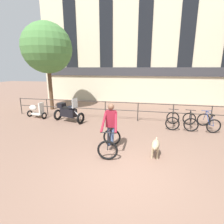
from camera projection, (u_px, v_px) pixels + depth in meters
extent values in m
plane|color=#7A5B4C|center=(124.00, 174.00, 4.95)|extent=(60.00, 60.00, 0.00)
cylinder|color=#2D2B28|center=(21.00, 106.00, 11.27)|extent=(0.05, 0.05, 1.05)
cylinder|color=#2D2B28|center=(47.00, 107.00, 10.89)|extent=(0.05, 0.05, 1.05)
cylinder|color=#2D2B28|center=(75.00, 109.00, 10.51)|extent=(0.05, 0.05, 1.05)
cylinder|color=#2D2B28|center=(105.00, 110.00, 10.13)|extent=(0.05, 0.05, 1.05)
cylinder|color=#2D2B28|center=(138.00, 112.00, 9.75)|extent=(0.05, 0.05, 1.05)
cylinder|color=#2D2B28|center=(173.00, 114.00, 9.36)|extent=(0.05, 0.05, 1.05)
cylinder|color=#2D2B28|center=(211.00, 116.00, 8.98)|extent=(0.05, 0.05, 1.05)
cylinder|color=#2D2B28|center=(138.00, 103.00, 9.62)|extent=(15.00, 0.04, 0.04)
cylinder|color=#2D2B28|center=(138.00, 111.00, 9.73)|extent=(15.00, 0.04, 0.04)
cube|color=beige|center=(145.00, 38.00, 14.09)|extent=(18.00, 0.60, 10.42)
cube|color=#333338|center=(143.00, 72.00, 14.39)|extent=(17.10, 0.12, 0.70)
cube|color=black|center=(70.00, 34.00, 14.93)|extent=(1.10, 0.06, 5.83)
cube|color=black|center=(106.00, 32.00, 14.29)|extent=(1.10, 0.06, 5.83)
cube|color=black|center=(145.00, 31.00, 13.64)|extent=(1.10, 0.06, 5.83)
cube|color=black|center=(188.00, 29.00, 13.00)|extent=(1.10, 0.06, 5.83)
torus|color=black|center=(108.00, 150.00, 5.63)|extent=(0.68, 0.13, 0.68)
torus|color=black|center=(112.00, 137.00, 6.69)|extent=(0.68, 0.13, 0.68)
cylinder|color=black|center=(109.00, 138.00, 5.98)|extent=(0.08, 0.49, 0.60)
cylinder|color=black|center=(111.00, 136.00, 6.31)|extent=(0.06, 0.23, 0.52)
cylinder|color=black|center=(110.00, 130.00, 6.01)|extent=(0.09, 0.66, 0.10)
cylinder|color=black|center=(111.00, 140.00, 6.48)|extent=(0.07, 0.44, 0.08)
cylinder|color=black|center=(111.00, 133.00, 6.51)|extent=(0.05, 0.27, 0.47)
cylinder|color=black|center=(108.00, 141.00, 5.66)|extent=(0.05, 0.23, 0.54)
cylinder|color=black|center=(108.00, 133.00, 5.69)|extent=(0.48, 0.07, 0.03)
cube|color=black|center=(111.00, 127.00, 6.33)|extent=(0.14, 0.25, 0.05)
cube|color=maroon|center=(111.00, 119.00, 6.25)|extent=(0.38, 0.25, 0.60)
sphere|color=brown|center=(111.00, 107.00, 6.14)|extent=(0.22, 0.22, 0.22)
cylinder|color=maroon|center=(104.00, 122.00, 5.97)|extent=(0.08, 0.71, 0.60)
cylinder|color=maroon|center=(116.00, 122.00, 5.91)|extent=(0.20, 0.72, 0.60)
cylinder|color=#384766|center=(109.00, 136.00, 6.32)|extent=(0.16, 0.32, 0.69)
cylinder|color=#384766|center=(113.00, 135.00, 6.29)|extent=(0.12, 0.30, 0.58)
ellipsoid|color=tan|center=(156.00, 145.00, 5.83)|extent=(0.32, 0.58, 0.31)
cylinder|color=tan|center=(155.00, 147.00, 5.62)|extent=(0.19, 0.18, 0.18)
sphere|color=tan|center=(155.00, 147.00, 5.46)|extent=(0.19, 0.19, 0.19)
cone|color=tan|center=(154.00, 149.00, 5.38)|extent=(0.11, 0.12, 0.10)
cylinder|color=tan|center=(156.00, 139.00, 6.12)|extent=(0.08, 0.19, 0.11)
cylinder|color=tan|center=(152.00, 153.00, 5.75)|extent=(0.06, 0.06, 0.36)
cylinder|color=tan|center=(157.00, 154.00, 5.70)|extent=(0.06, 0.06, 0.36)
cylinder|color=tan|center=(153.00, 149.00, 6.08)|extent=(0.06, 0.06, 0.36)
cylinder|color=tan|center=(158.00, 149.00, 6.03)|extent=(0.06, 0.06, 0.36)
torus|color=black|center=(81.00, 118.00, 9.29)|extent=(0.27, 0.63, 0.62)
torus|color=black|center=(58.00, 115.00, 9.99)|extent=(0.27, 0.63, 0.62)
cube|color=black|center=(69.00, 113.00, 9.59)|extent=(0.96, 0.61, 0.44)
ellipsoid|color=black|center=(71.00, 108.00, 9.43)|extent=(0.55, 0.43, 0.24)
cube|color=black|center=(67.00, 108.00, 9.57)|extent=(0.62, 0.43, 0.10)
cylinder|color=#B2B2B7|center=(77.00, 114.00, 9.33)|extent=(0.45, 0.17, 0.41)
cube|color=silver|center=(75.00, 103.00, 9.24)|extent=(0.14, 0.43, 0.50)
cube|color=black|center=(62.00, 105.00, 9.70)|extent=(0.40, 0.43, 0.28)
torus|color=black|center=(173.00, 118.00, 9.29)|extent=(0.66, 0.15, 0.66)
torus|color=black|center=(172.00, 124.00, 8.33)|extent=(0.66, 0.15, 0.66)
cylinder|color=black|center=(173.00, 116.00, 8.86)|extent=(0.10, 0.47, 0.58)
cylinder|color=black|center=(173.00, 118.00, 8.58)|extent=(0.06, 0.22, 0.51)
cylinder|color=black|center=(173.00, 111.00, 8.71)|extent=(0.12, 0.63, 0.10)
cylinder|color=black|center=(172.00, 123.00, 8.53)|extent=(0.08, 0.42, 0.07)
cylinder|color=black|center=(173.00, 119.00, 8.38)|extent=(0.06, 0.25, 0.46)
cylinder|color=black|center=(173.00, 114.00, 9.14)|extent=(0.05, 0.21, 0.52)
cylinder|color=black|center=(174.00, 109.00, 8.99)|extent=(0.48, 0.09, 0.03)
cube|color=black|center=(173.00, 113.00, 8.43)|extent=(0.15, 0.25, 0.05)
torus|color=black|center=(189.00, 119.00, 9.12)|extent=(0.66, 0.14, 0.66)
torus|color=black|center=(191.00, 125.00, 8.16)|extent=(0.66, 0.14, 0.66)
cylinder|color=black|center=(190.00, 117.00, 8.69)|extent=(0.09, 0.47, 0.58)
cylinder|color=black|center=(191.00, 119.00, 8.41)|extent=(0.06, 0.22, 0.51)
cylinder|color=black|center=(191.00, 112.00, 8.55)|extent=(0.11, 0.63, 0.10)
cylinder|color=black|center=(191.00, 124.00, 8.36)|extent=(0.08, 0.42, 0.07)
cylinder|color=black|center=(191.00, 120.00, 8.21)|extent=(0.05, 0.25, 0.46)
cylinder|color=black|center=(190.00, 114.00, 8.97)|extent=(0.05, 0.21, 0.52)
cylinder|color=black|center=(191.00, 110.00, 8.83)|extent=(0.48, 0.09, 0.03)
cube|color=black|center=(192.00, 114.00, 8.26)|extent=(0.15, 0.25, 0.05)
torus|color=black|center=(203.00, 120.00, 8.98)|extent=(0.66, 0.16, 0.66)
torus|color=black|center=(214.00, 126.00, 7.97)|extent=(0.66, 0.16, 0.66)
cylinder|color=navy|center=(208.00, 117.00, 8.53)|extent=(0.10, 0.47, 0.58)
cylinder|color=navy|center=(211.00, 120.00, 8.23)|extent=(0.06, 0.22, 0.51)
cylinder|color=navy|center=(209.00, 113.00, 8.38)|extent=(0.13, 0.63, 0.10)
cylinder|color=navy|center=(211.00, 125.00, 8.18)|extent=(0.09, 0.42, 0.07)
cylinder|color=navy|center=(213.00, 121.00, 8.02)|extent=(0.06, 0.25, 0.46)
cylinder|color=navy|center=(205.00, 115.00, 8.83)|extent=(0.06, 0.21, 0.52)
cylinder|color=navy|center=(206.00, 111.00, 8.67)|extent=(0.48, 0.10, 0.03)
cube|color=black|center=(213.00, 115.00, 8.08)|extent=(0.15, 0.26, 0.05)
torus|color=black|center=(44.00, 116.00, 10.19)|extent=(0.17, 0.41, 0.40)
torus|color=black|center=(30.00, 113.00, 10.70)|extent=(0.17, 0.41, 0.40)
cube|color=beige|center=(37.00, 114.00, 10.43)|extent=(0.72, 0.43, 0.08)
cube|color=beige|center=(41.00, 109.00, 10.17)|extent=(0.17, 0.33, 0.72)
ellipsoid|color=beige|center=(33.00, 108.00, 10.46)|extent=(0.58, 0.41, 0.36)
cylinder|color=brown|center=(50.00, 86.00, 12.26)|extent=(0.26, 0.26, 3.28)
sphere|color=#477A3D|center=(47.00, 48.00, 11.63)|extent=(3.32, 3.32, 3.32)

